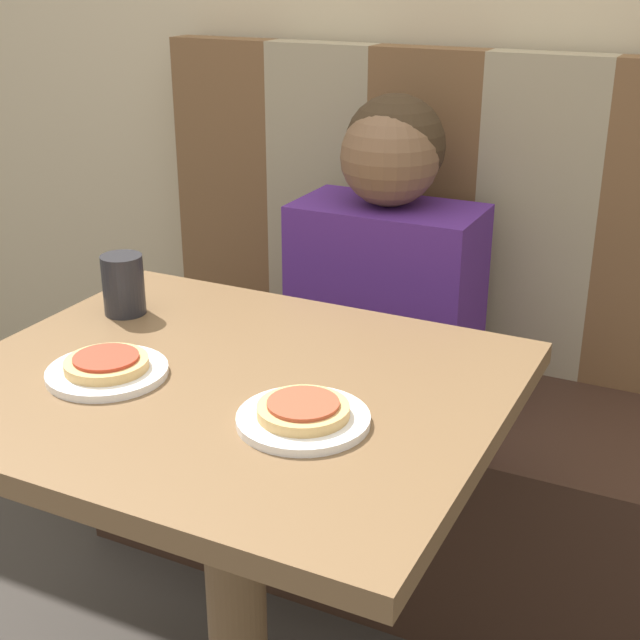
% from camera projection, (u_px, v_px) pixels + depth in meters
% --- Properties ---
extents(booth_seat, '(1.28, 0.50, 0.45)m').
position_uv_depth(booth_seat, '(381.00, 468.00, 2.04)').
color(booth_seat, '#382319').
rests_on(booth_seat, ground_plane).
extents(booth_backrest, '(1.28, 0.07, 0.68)m').
position_uv_depth(booth_backrest, '(424.00, 205.00, 2.00)').
color(booth_backrest, brown).
rests_on(booth_backrest, booth_seat).
extents(dining_table, '(0.81, 0.69, 0.73)m').
position_uv_depth(dining_table, '(230.00, 445.00, 1.37)').
color(dining_table, brown).
rests_on(dining_table, ground_plane).
extents(person, '(0.38, 0.23, 0.61)m').
position_uv_depth(person, '(388.00, 248.00, 1.84)').
color(person, '#4C237A').
rests_on(person, booth_seat).
extents(plate_left, '(0.18, 0.18, 0.01)m').
position_uv_depth(plate_left, '(107.00, 372.00, 1.33)').
color(plate_left, white).
rests_on(plate_left, dining_table).
extents(plate_right, '(0.18, 0.18, 0.01)m').
position_uv_depth(plate_right, '(303.00, 419.00, 1.20)').
color(plate_right, white).
rests_on(plate_right, dining_table).
extents(pizza_left, '(0.13, 0.13, 0.02)m').
position_uv_depth(pizza_left, '(106.00, 363.00, 1.33)').
color(pizza_left, tan).
rests_on(pizza_left, plate_left).
extents(pizza_right, '(0.13, 0.13, 0.02)m').
position_uv_depth(pizza_right, '(303.00, 409.00, 1.19)').
color(pizza_right, tan).
rests_on(pizza_right, plate_right).
extents(drinking_cup, '(0.07, 0.07, 0.11)m').
position_uv_depth(drinking_cup, '(123.00, 285.00, 1.55)').
color(drinking_cup, '#232328').
rests_on(drinking_cup, dining_table).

